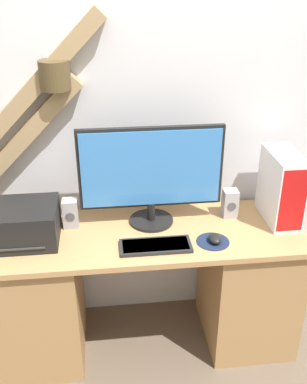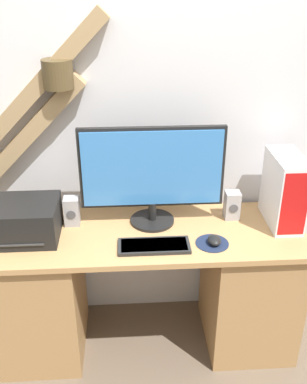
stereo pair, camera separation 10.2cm
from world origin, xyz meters
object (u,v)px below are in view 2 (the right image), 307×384
at_px(mouse, 214,240).
at_px(monitor, 152,172).
at_px(speaker_right, 232,205).
at_px(computer_tower, 284,190).
at_px(printer, 22,220).
at_px(keyboard, 154,246).
at_px(speaker_left, 72,211).

bearing_deg(mouse, monitor, 140.64).
bearing_deg(speaker_right, computer_tower, -13.69).
xyz_separation_m(monitor, printer, (-0.67, -0.11, -0.20)).
bearing_deg(printer, monitor, 9.00).
relative_size(mouse, printer, 0.24).
bearing_deg(mouse, computer_tower, 25.99).
bearing_deg(keyboard, mouse, 2.00).
xyz_separation_m(printer, speaker_right, (1.10, 0.12, -0.01)).
bearing_deg(keyboard, monitor, 88.56).
distance_m(printer, speaker_right, 1.11).
relative_size(speaker_left, speaker_right, 1.00).
xyz_separation_m(monitor, speaker_left, (-0.43, 0.00, -0.22)).
relative_size(printer, speaker_left, 2.38).
xyz_separation_m(computer_tower, speaker_left, (-1.12, 0.05, -0.11)).
distance_m(monitor, speaker_right, 0.49).
height_order(printer, speaker_left, printer).
bearing_deg(keyboard, computer_tower, 16.28).
distance_m(mouse, speaker_left, 0.76).
height_order(mouse, speaker_right, speaker_right).
bearing_deg(printer, speaker_left, 24.04).
distance_m(monitor, computer_tower, 0.70).
bearing_deg(printer, keyboard, -12.51).
bearing_deg(speaker_left, computer_tower, -2.56).
bearing_deg(printer, mouse, -8.05).
bearing_deg(speaker_right, printer, -173.85).
xyz_separation_m(mouse, computer_tower, (0.39, 0.19, 0.17)).
height_order(monitor, keyboard, monitor).
distance_m(keyboard, speaker_right, 0.52).
height_order(printer, speaker_right, printer).
bearing_deg(computer_tower, speaker_left, 177.44).
bearing_deg(monitor, speaker_left, 179.84).
relative_size(mouse, computer_tower, 0.24).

